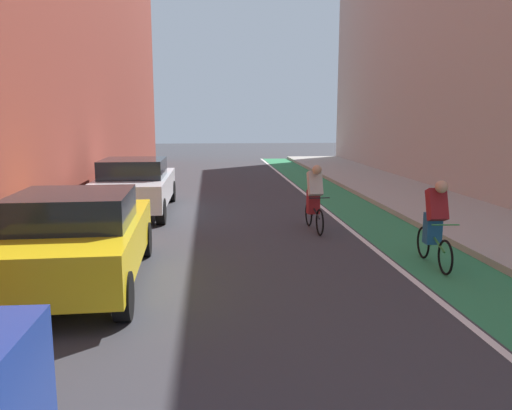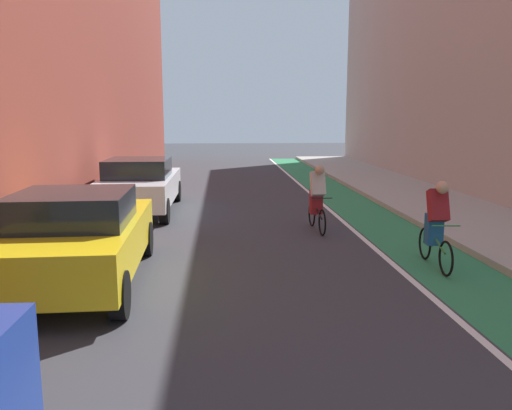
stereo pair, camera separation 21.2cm
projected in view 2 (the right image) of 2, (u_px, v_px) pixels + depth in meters
The scene contains 9 objects.
ground_plane at pixel (252, 225), 12.74m from camera, with size 82.24×82.24×0.00m, color #38383D.
bike_lane_paint at pixel (360, 209), 14.92m from camera, with size 1.60×37.38×0.00m, color #2D8451.
lane_divider_stripe at pixel (330, 210), 14.87m from camera, with size 0.12×37.38×0.00m, color white.
sidewalk_right at pixel (441, 206), 15.07m from camera, with size 3.26×37.38×0.14m, color #A8A59E.
building_facade_right at pixel (510, 35), 16.34m from camera, with size 2.40×33.38×10.52m, color #B2ADA3.
parked_sedan_yellow_cab at pixel (77, 237), 8.13m from camera, with size 2.13×4.38×1.53m.
parked_sedan_white at pixel (140, 185), 14.42m from camera, with size 1.96×4.68×1.53m.
cyclist_trailing at pixel (436, 223), 9.06m from camera, with size 0.48×1.66×1.59m.
cyclist_far at pixel (317, 196), 11.99m from camera, with size 0.48×1.66×1.59m.
Camera 2 is at (-0.72, 2.24, 2.66)m, focal length 35.74 mm.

